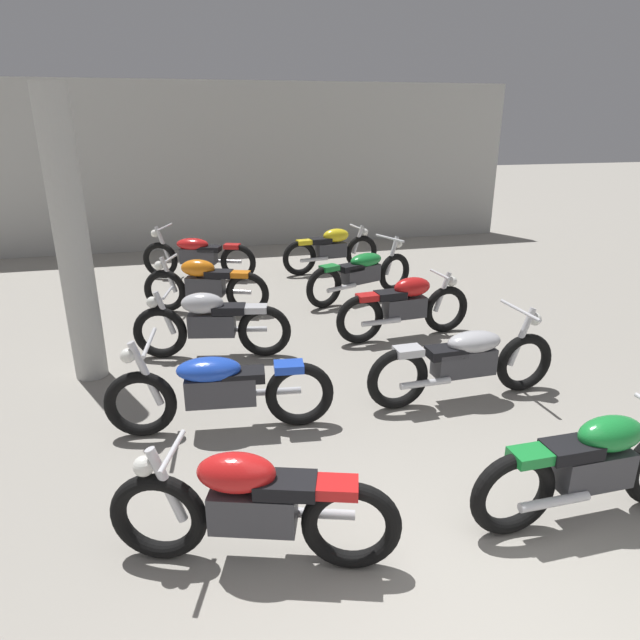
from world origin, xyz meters
The scene contains 12 objects.
back_wall centered at (0.00, 11.08, 1.80)m, with size 12.55×0.24×3.60m, color #B2B2AD.
support_pillar centered at (-2.70, 4.43, 1.60)m, with size 0.36×0.36×3.20m, color #B2B2AD.
motorcycle_left_row_0 centered at (-1.24, 1.04, 0.46)m, with size 1.91×0.75×0.88m.
motorcycle_left_row_1 centered at (-1.32, 2.82, 0.45)m, with size 2.17×0.68×0.97m.
motorcycle_left_row_2 centered at (-1.28, 4.64, 0.46)m, with size 1.95×0.60×0.88m.
motorcycle_left_row_3 centered at (-1.27, 6.36, 0.46)m, with size 1.89×0.80×0.88m.
motorcycle_left_row_4 centered at (-1.29, 8.38, 0.45)m, with size 2.06×0.99×0.97m.
motorcycle_right_row_0 centered at (1.27, 0.88, 0.46)m, with size 1.97×0.48×0.88m.
motorcycle_right_row_1 centered at (1.25, 2.85, 0.45)m, with size 2.17×0.68×0.97m.
motorcycle_right_row_2 centered at (1.32, 4.67, 0.46)m, with size 1.97×0.50×0.88m.
motorcycle_right_row_3 centered at (1.28, 6.45, 0.45)m, with size 2.06×1.00×0.97m.
motorcycle_right_row_4 centered at (1.25, 8.23, 0.46)m, with size 1.97×0.56×0.88m.
Camera 1 is at (-1.54, -2.02, 2.88)m, focal length 31.39 mm.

